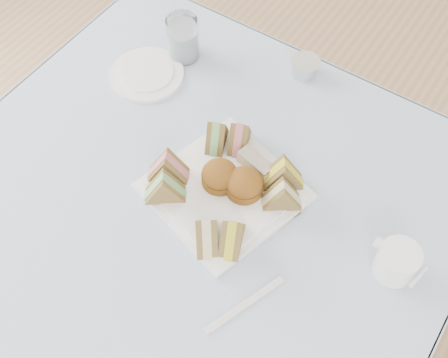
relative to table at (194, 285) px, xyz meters
The scene contains 21 objects.
floor 0.37m from the table, ahead, with size 4.00×4.00×0.00m, color #9E7751.
table is the anchor object (origin of this frame).
tablecloth 0.37m from the table, ahead, with size 1.02×1.02×0.01m, color #9CB6D1.
serving_plate 0.39m from the table, 61.88° to the left, with size 0.26×0.26×0.01m, color white.
sandwich_fl_a 0.43m from the table, 148.63° to the left, with size 0.08×0.04×0.07m, color brown, non-canonical shape.
sandwich_fl_b 0.43m from the table, behind, with size 0.08×0.04×0.07m, color brown, non-canonical shape.
sandwich_fr_a 0.44m from the table, ahead, with size 0.08×0.04×0.07m, color brown, non-canonical shape.
sandwich_fr_b 0.43m from the table, 23.07° to the right, with size 0.08×0.04×0.07m, color brown, non-canonical shape.
sandwich_bl_a 0.45m from the table, 102.06° to the left, with size 0.08×0.04×0.07m, color brown, non-canonical shape.
sandwich_bl_b 0.46m from the table, 88.20° to the left, with size 0.08×0.04×0.07m, color brown, non-canonical shape.
sandwich_br_a 0.46m from the table, 36.69° to the left, with size 0.08×0.04×0.07m, color brown, non-canonical shape.
sandwich_br_b 0.47m from the table, 50.19° to the left, with size 0.09×0.04×0.08m, color brown, non-canonical shape.
scone_left 0.42m from the table, 74.30° to the left, with size 0.07×0.07×0.05m, color brown.
scone_right 0.43m from the table, 51.92° to the left, with size 0.07×0.07×0.05m, color brown.
pastry_slice 0.44m from the table, 66.35° to the left, with size 0.08×0.03×0.04m, color beige.
side_plate 0.53m from the table, 139.47° to the left, with size 0.17×0.17×0.01m, color white.
water_glass 0.60m from the table, 126.21° to the left, with size 0.07×0.07×0.11m, color white.
tea_strainer 0.60m from the table, 88.15° to the left, with size 0.07×0.07×0.04m, color silver.
knife 0.44m from the table, 25.67° to the right, with size 0.01×0.17×0.00m, color silver.
fork 0.41m from the table, ahead, with size 0.01×0.19×0.00m, color silver.
creamer_jug 0.58m from the table, 15.93° to the left, with size 0.08×0.08×0.07m, color white.
Camera 1 is at (0.37, -0.41, 1.70)m, focal length 45.00 mm.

